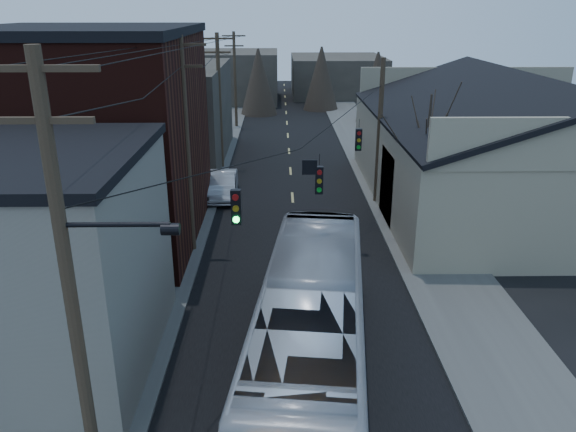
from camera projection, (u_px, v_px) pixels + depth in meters
name	position (u px, v px, depth m)	size (l,w,h in m)	color
road_surface	(291.00, 179.00, 38.56)	(9.00, 110.00, 0.02)	black
sidewalk_left	(196.00, 179.00, 38.44)	(4.00, 110.00, 0.12)	#474744
sidewalk_right	(385.00, 178.00, 38.64)	(4.00, 110.00, 0.12)	#474744
building_clapboard	(18.00, 266.00, 17.53)	(8.00, 8.00, 7.00)	slate
building_brick	(91.00, 141.00, 27.30)	(10.00, 12.00, 10.00)	black
building_left_far	(165.00, 113.00, 42.82)	(9.00, 14.00, 7.00)	#35302B
warehouse	(513.00, 159.00, 33.13)	(16.16, 20.60, 7.73)	gray
building_far_left	(237.00, 76.00, 70.22)	(10.00, 12.00, 6.00)	#35302B
building_far_right	(337.00, 76.00, 75.27)	(12.00, 14.00, 5.00)	#35302B
bare_tree	(425.00, 167.00, 28.03)	(0.40, 0.40, 7.20)	black
utility_lines	(238.00, 124.00, 31.30)	(11.24, 45.28, 10.50)	#382B1E
bus	(311.00, 327.00, 17.31)	(3.06, 13.08, 3.64)	#ABAEB7
parked_car	(223.00, 185.00, 34.64)	(1.66, 4.77, 1.57)	#A6A8AE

